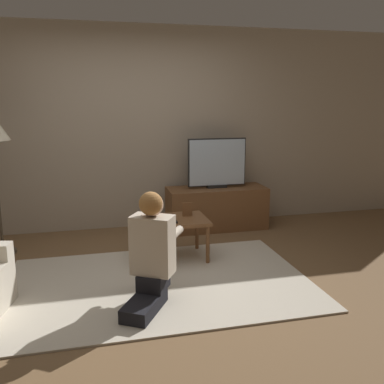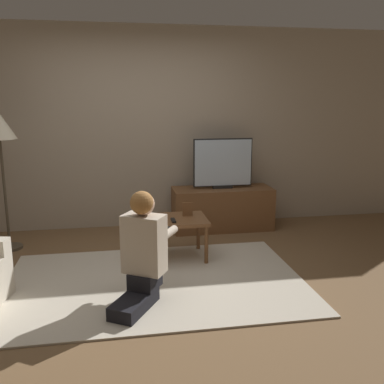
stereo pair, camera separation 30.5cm
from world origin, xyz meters
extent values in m
plane|color=brown|center=(0.00, 0.00, 0.00)|extent=(10.00, 10.00, 0.00)
cube|color=tan|center=(0.00, 1.93, 1.30)|extent=(10.00, 0.06, 2.60)
cube|color=beige|center=(0.00, 0.00, 0.01)|extent=(2.76, 1.82, 0.02)
cube|color=brown|center=(1.02, 1.56, 0.27)|extent=(1.29, 0.49, 0.55)
cube|color=black|center=(1.02, 1.56, 0.57)|extent=(0.26, 0.08, 0.04)
cube|color=black|center=(1.02, 1.57, 0.88)|extent=(0.77, 0.03, 0.62)
cube|color=silver|center=(1.02, 1.56, 0.88)|extent=(0.74, 0.04, 0.59)
cube|color=brown|center=(0.25, 0.59, 0.43)|extent=(0.70, 0.53, 0.04)
cylinder|color=brown|center=(-0.06, 0.36, 0.21)|extent=(0.04, 0.04, 0.41)
cylinder|color=brown|center=(0.56, 0.36, 0.21)|extent=(0.04, 0.04, 0.41)
cylinder|color=brown|center=(-0.06, 0.81, 0.21)|extent=(0.04, 0.04, 0.41)
cylinder|color=brown|center=(0.56, 0.81, 0.21)|extent=(0.04, 0.04, 0.41)
cylinder|color=#4C4233|center=(-1.56, 1.22, 0.01)|extent=(0.28, 0.28, 0.03)
cube|color=black|center=(-0.22, -0.52, 0.07)|extent=(0.44, 0.54, 0.11)
cube|color=black|center=(-0.11, -0.35, 0.20)|extent=(0.31, 0.32, 0.14)
cube|color=#C1B29E|center=(-0.11, -0.35, 0.51)|extent=(0.39, 0.35, 0.49)
sphere|color=#DBAD8E|center=(-0.11, -0.35, 0.85)|extent=(0.19, 0.19, 0.19)
sphere|color=#9E6B38|center=(-0.13, -0.37, 0.87)|extent=(0.19, 0.19, 0.19)
cube|color=black|center=(0.07, -0.03, 0.54)|extent=(0.13, 0.10, 0.04)
cylinder|color=#C1B29E|center=(0.10, -0.19, 0.54)|extent=(0.21, 0.29, 0.07)
cylinder|color=#C1B29E|center=(-0.07, -0.08, 0.54)|extent=(0.21, 0.29, 0.07)
cube|color=brown|center=(0.41, 0.65, 0.53)|extent=(0.11, 0.01, 0.15)
cube|color=black|center=(0.24, 0.48, 0.46)|extent=(0.04, 0.15, 0.02)
camera|label=1|loc=(-0.60, -3.67, 1.69)|focal=40.00mm
camera|label=2|loc=(-0.30, -3.73, 1.69)|focal=40.00mm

